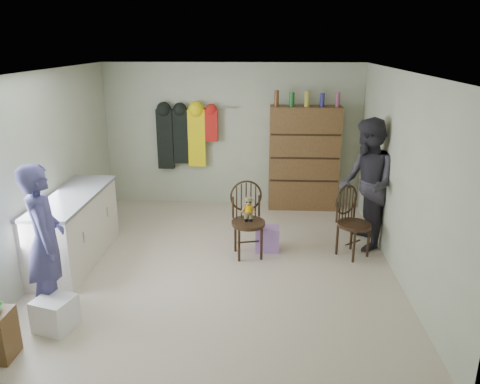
# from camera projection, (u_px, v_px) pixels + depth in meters

# --- Properties ---
(ground_plane) EXTENTS (5.00, 5.00, 0.00)m
(ground_plane) POSITION_uv_depth(u_px,v_px,m) (221.00, 264.00, 6.26)
(ground_plane) COLOR beige
(ground_plane) RESTS_ON ground
(room_walls) EXTENTS (5.00, 5.00, 5.00)m
(room_walls) POSITION_uv_depth(u_px,v_px,m) (223.00, 140.00, 6.28)
(room_walls) COLOR #B3B89A
(room_walls) RESTS_ON ground
(counter) EXTENTS (0.64, 1.86, 0.94)m
(counter) POSITION_uv_depth(u_px,v_px,m) (74.00, 228.00, 6.21)
(counter) COLOR silver
(counter) RESTS_ON ground
(plastic_tub) EXTENTS (0.45, 0.44, 0.34)m
(plastic_tub) POSITION_uv_depth(u_px,v_px,m) (55.00, 313.00, 4.81)
(plastic_tub) COLOR white
(plastic_tub) RESTS_ON ground
(chair_front) EXTENTS (0.55, 0.55, 1.04)m
(chair_front) POSITION_uv_depth(u_px,v_px,m) (248.00, 215.00, 6.37)
(chair_front) COLOR #3A2514
(chair_front) RESTS_ON ground
(chair_far) EXTENTS (0.62, 0.62, 0.99)m
(chair_far) POSITION_uv_depth(u_px,v_px,m) (351.00, 219.00, 6.38)
(chair_far) COLOR #3A2514
(chair_far) RESTS_ON ground
(striped_bag) EXTENTS (0.34, 0.26, 0.35)m
(striped_bag) POSITION_uv_depth(u_px,v_px,m) (267.00, 239.00, 6.61)
(striped_bag) COLOR pink
(striped_bag) RESTS_ON ground
(person_left) EXTENTS (0.63, 0.73, 1.69)m
(person_left) POSITION_uv_depth(u_px,v_px,m) (45.00, 242.00, 4.89)
(person_left) COLOR #444177
(person_left) RESTS_ON ground
(person_right) EXTENTS (0.75, 0.94, 1.86)m
(person_right) POSITION_uv_depth(u_px,v_px,m) (367.00, 184.00, 6.53)
(person_right) COLOR #2D2B33
(person_right) RESTS_ON ground
(dresser) EXTENTS (1.20, 0.39, 2.07)m
(dresser) POSITION_uv_depth(u_px,v_px,m) (304.00, 158.00, 8.10)
(dresser) COLOR brown
(dresser) RESTS_ON ground
(coat_rack) EXTENTS (1.42, 0.12, 1.09)m
(coat_rack) POSITION_uv_depth(u_px,v_px,m) (185.00, 136.00, 8.17)
(coat_rack) COLOR #99999E
(coat_rack) RESTS_ON ground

